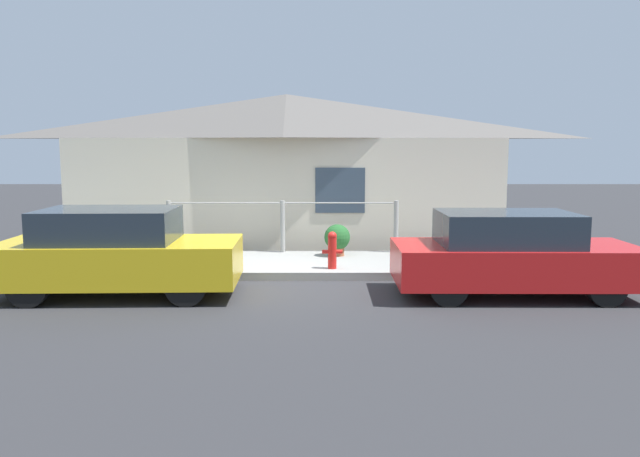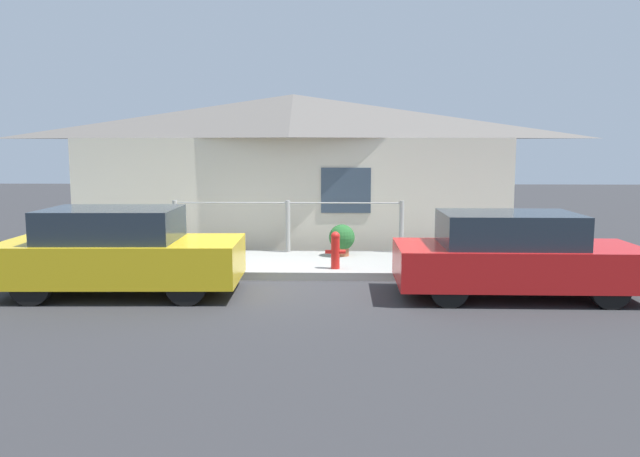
# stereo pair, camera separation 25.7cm
# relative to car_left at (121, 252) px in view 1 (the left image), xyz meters

# --- Properties ---
(ground_plane) EXTENTS (60.00, 60.00, 0.00)m
(ground_plane) POSITION_rel_car_left_xyz_m (2.43, 1.10, -0.69)
(ground_plane) COLOR #2D2D30
(sidewalk) EXTENTS (24.00, 2.38, 0.15)m
(sidewalk) POSITION_rel_car_left_xyz_m (2.43, 2.29, -0.62)
(sidewalk) COLOR gray
(sidewalk) RESTS_ON ground_plane
(house) EXTENTS (10.28, 2.23, 3.60)m
(house) POSITION_rel_car_left_xyz_m (2.43, 5.03, 2.18)
(house) COLOR beige
(house) RESTS_ON ground_plane
(fence) EXTENTS (4.90, 0.10, 1.10)m
(fence) POSITION_rel_car_left_xyz_m (2.43, 3.33, 0.06)
(fence) COLOR #999993
(fence) RESTS_ON sidewalk
(car_left) EXTENTS (3.79, 1.76, 1.39)m
(car_left) POSITION_rel_car_left_xyz_m (0.00, 0.00, 0.00)
(car_left) COLOR gold
(car_left) RESTS_ON ground_plane
(car_right) EXTENTS (3.79, 1.65, 1.34)m
(car_right) POSITION_rel_car_left_xyz_m (6.27, 0.00, -0.03)
(car_right) COLOR red
(car_right) RESTS_ON ground_plane
(fire_hydrant) EXTENTS (0.37, 0.17, 0.68)m
(fire_hydrant) POSITION_rel_car_left_xyz_m (3.44, 1.49, -0.19)
(fire_hydrant) COLOR red
(fire_hydrant) RESTS_ON sidewalk
(potted_plant_near_hydrant) EXTENTS (0.53, 0.53, 0.65)m
(potted_plant_near_hydrant) POSITION_rel_car_left_xyz_m (3.57, 2.87, -0.19)
(potted_plant_near_hydrant) COLOR #9E5638
(potted_plant_near_hydrant) RESTS_ON sidewalk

